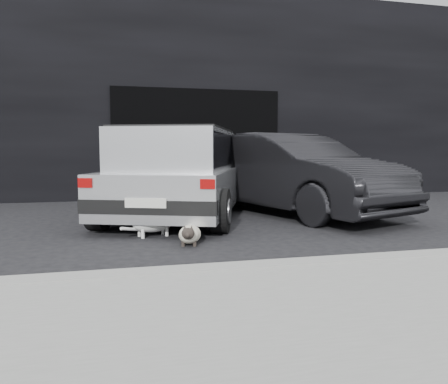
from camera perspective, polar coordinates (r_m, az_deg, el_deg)
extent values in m
plane|color=black|center=(6.49, -5.85, -4.80)|extent=(80.00, 80.00, 0.00)
cube|color=black|center=(12.54, -5.18, 11.60)|extent=(34.00, 4.00, 5.00)
cube|color=black|center=(10.49, -3.48, 6.25)|extent=(4.00, 0.10, 2.60)
cube|color=gray|center=(4.31, 12.61, -9.35)|extent=(18.00, 0.25, 0.12)
cube|color=gray|center=(3.33, 22.08, -14.20)|extent=(18.00, 2.20, 0.11)
cube|color=silver|center=(7.64, -5.61, 0.63)|extent=(3.16, 4.46, 0.65)
cube|color=silver|center=(7.41, -6.02, 5.49)|extent=(2.47, 3.11, 0.65)
cube|color=black|center=(7.41, -6.02, 5.49)|extent=(2.44, 3.02, 0.52)
cube|color=black|center=(5.76, -9.95, -1.95)|extent=(1.78, 0.81, 0.19)
cube|color=black|center=(9.57, -3.00, 1.05)|extent=(1.78, 0.81, 0.19)
cube|color=silver|center=(5.67, -10.22, -1.43)|extent=(0.51, 0.21, 0.13)
cube|color=#8C0707|center=(5.94, -17.69, 1.14)|extent=(0.19, 0.10, 0.13)
cube|color=#8C0707|center=(5.46, -2.16, 1.04)|extent=(0.19, 0.10, 0.13)
cube|color=black|center=(7.42, -6.05, 8.12)|extent=(2.37, 2.86, 0.03)
cylinder|color=black|center=(6.55, -16.09, -2.12)|extent=(0.44, 0.67, 0.63)
cylinder|color=slate|center=(6.60, -17.09, -2.09)|extent=(0.14, 0.33, 0.35)
cylinder|color=black|center=(6.07, -0.46, -2.48)|extent=(0.44, 0.67, 0.63)
cylinder|color=slate|center=(6.05, 0.71, -2.50)|extent=(0.14, 0.33, 0.35)
cylinder|color=black|center=(9.24, -9.04, 0.18)|extent=(0.44, 0.67, 0.63)
cylinder|color=slate|center=(9.28, -9.78, 0.19)|extent=(0.14, 0.33, 0.35)
cylinder|color=black|center=(8.91, 2.01, 0.05)|extent=(0.44, 0.67, 0.63)
cylinder|color=slate|center=(8.90, 2.81, 0.04)|extent=(0.14, 0.33, 0.35)
imported|color=black|center=(8.05, 8.79, 2.40)|extent=(2.98, 4.71, 1.47)
ellipsoid|color=beige|center=(5.44, -4.48, -5.52)|extent=(0.39, 0.60, 0.21)
ellipsoid|color=beige|center=(5.30, -4.59, -5.53)|extent=(0.28, 0.28, 0.20)
ellipsoid|color=black|center=(5.16, -4.72, -5.43)|extent=(0.18, 0.17, 0.14)
sphere|color=black|center=(5.10, -4.77, -5.64)|extent=(0.06, 0.06, 0.06)
cone|color=black|center=(5.16, -4.27, -4.69)|extent=(0.06, 0.07, 0.07)
cone|color=black|center=(5.16, -5.15, -4.69)|extent=(0.06, 0.07, 0.07)
cylinder|color=black|center=(5.30, -3.86, -6.74)|extent=(0.04, 0.04, 0.07)
cylinder|color=black|center=(5.31, -5.35, -6.73)|extent=(0.04, 0.04, 0.07)
cylinder|color=black|center=(5.61, -3.65, -6.05)|extent=(0.04, 0.04, 0.07)
cylinder|color=black|center=(5.62, -5.05, -6.04)|extent=(0.04, 0.04, 0.07)
cylinder|color=black|center=(5.74, -4.25, -5.30)|extent=(0.07, 0.30, 0.09)
ellipsoid|color=silver|center=(5.94, -9.25, -4.02)|extent=(0.62, 0.42, 0.25)
ellipsoid|color=silver|center=(5.99, -7.97, -3.68)|extent=(0.30, 0.30, 0.21)
ellipsoid|color=white|center=(6.03, -6.67, -2.80)|extent=(0.18, 0.19, 0.14)
sphere|color=white|center=(6.05, -6.10, -2.83)|extent=(0.06, 0.06, 0.06)
cone|color=white|center=(6.05, -6.97, -2.13)|extent=(0.08, 0.07, 0.08)
cone|color=white|center=(5.97, -6.67, -2.22)|extent=(0.08, 0.07, 0.08)
cylinder|color=white|center=(6.08, -7.97, -4.83)|extent=(0.05, 0.05, 0.14)
cylinder|color=white|center=(5.95, -7.48, -5.05)|extent=(0.05, 0.05, 0.14)
cylinder|color=white|center=(5.97, -10.99, -5.07)|extent=(0.05, 0.05, 0.14)
cylinder|color=white|center=(5.84, -10.55, -5.30)|extent=(0.05, 0.05, 0.14)
cylinder|color=white|center=(5.86, -12.11, -4.75)|extent=(0.28, 0.21, 0.09)
ellipsoid|color=gray|center=(5.88, -10.12, -3.88)|extent=(0.24, 0.20, 0.10)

